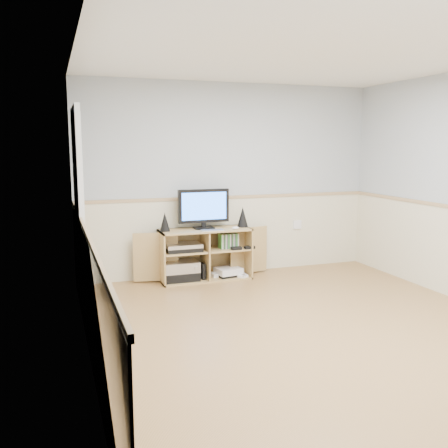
{
  "coord_description": "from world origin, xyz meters",
  "views": [
    {
      "loc": [
        -2.23,
        -3.94,
        1.7
      ],
      "look_at": [
        -0.44,
        1.2,
        0.84
      ],
      "focal_mm": 40.0,
      "sensor_mm": 36.0,
      "label": 1
    }
  ],
  "objects": [
    {
      "name": "room",
      "position": [
        -0.06,
        0.12,
        1.22
      ],
      "size": [
        4.04,
        4.54,
        2.54
      ],
      "color": "#A67649",
      "rests_on": "ground"
    },
    {
      "name": "media_cabinet",
      "position": [
        -0.42,
        2.06,
        0.33
      ],
      "size": [
        1.8,
        0.43,
        0.65
      ],
      "color": "tan",
      "rests_on": "floor"
    },
    {
      "name": "monitor",
      "position": [
        -0.42,
        2.05,
        0.92
      ],
      "size": [
        0.66,
        0.18,
        0.5
      ],
      "color": "black",
      "rests_on": "media_cabinet"
    },
    {
      "name": "speaker_left",
      "position": [
        -0.93,
        2.02,
        0.77
      ],
      "size": [
        0.13,
        0.13,
        0.23
      ],
      "primitive_type": "cone",
      "color": "black",
      "rests_on": "media_cabinet"
    },
    {
      "name": "speaker_right",
      "position": [
        0.1,
        2.02,
        0.78
      ],
      "size": [
        0.14,
        0.14,
        0.26
      ],
      "primitive_type": "cone",
      "color": "black",
      "rests_on": "media_cabinet"
    },
    {
      "name": "keyboard",
      "position": [
        -0.36,
        1.86,
        0.66
      ],
      "size": [
        0.29,
        0.14,
        0.01
      ],
      "primitive_type": "cube",
      "rotation": [
        0.0,
        0.0,
        -0.1
      ],
      "color": "silver",
      "rests_on": "media_cabinet"
    },
    {
      "name": "mouse",
      "position": [
        -0.06,
        1.86,
        0.67
      ],
      "size": [
        0.11,
        0.09,
        0.04
      ],
      "primitive_type": "ellipsoid",
      "rotation": [
        0.0,
        0.0,
        0.27
      ],
      "color": "white",
      "rests_on": "media_cabinet"
    },
    {
      "name": "av_components",
      "position": [
        -0.73,
        2.0,
        0.22
      ],
      "size": [
        0.52,
        0.33,
        0.47
      ],
      "color": "black",
      "rests_on": "media_cabinet"
    },
    {
      "name": "game_consoles",
      "position": [
        -0.12,
        1.99,
        0.07
      ],
      "size": [
        0.46,
        0.31,
        0.11
      ],
      "color": "white",
      "rests_on": "media_cabinet"
    },
    {
      "name": "game_cases",
      "position": [
        -0.11,
        1.98,
        0.48
      ],
      "size": [
        0.24,
        0.13,
        0.19
      ],
      "primitive_type": "cube",
      "color": "#3F8C3F",
      "rests_on": "media_cabinet"
    },
    {
      "name": "wall_outlet",
      "position": [
        1.0,
        2.23,
        0.6
      ],
      "size": [
        0.12,
        0.03,
        0.12
      ],
      "primitive_type": "cube",
      "color": "white",
      "rests_on": "wall_back"
    }
  ]
}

